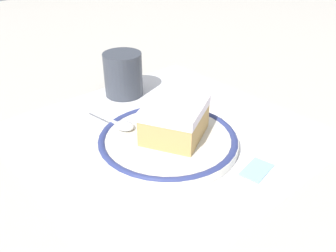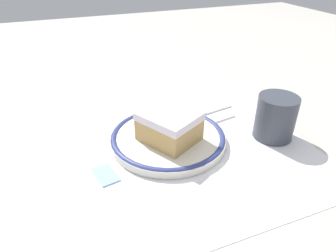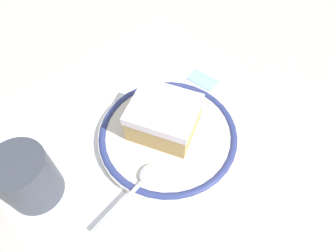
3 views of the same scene
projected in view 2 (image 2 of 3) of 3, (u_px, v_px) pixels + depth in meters
ground_plane at (186, 144)px, 0.55m from camera, size 2.40×2.40×0.00m
placemat at (186, 144)px, 0.55m from camera, size 0.43×0.42×0.00m
plate at (168, 138)px, 0.55m from camera, size 0.21×0.21×0.02m
cake_slice at (169, 126)px, 0.53m from camera, size 0.12×0.12×0.05m
spoon at (198, 116)px, 0.60m from camera, size 0.03×0.12×0.01m
cup at (275, 120)px, 0.56m from camera, size 0.07×0.07×0.08m
napkin at (252, 187)px, 0.45m from camera, size 0.15×0.14×0.00m
sugar_packet at (105, 173)px, 0.48m from camera, size 0.05×0.04×0.01m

